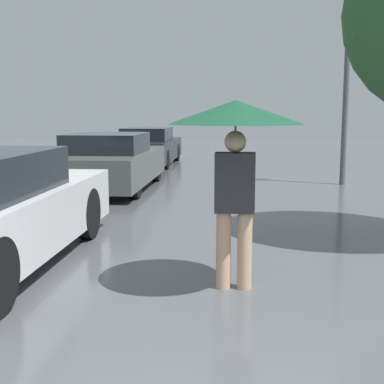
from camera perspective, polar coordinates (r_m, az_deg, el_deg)
name	(u,v)px	position (r m, az deg, el deg)	size (l,w,h in m)	color
pedestrian	(235,130)	(5.01, 4.66, 6.60)	(1.26, 1.26, 1.80)	tan
parked_car_middle	(109,162)	(11.85, -8.82, 3.14)	(1.82, 4.25, 1.22)	#4C514C
parked_car_farthest	(148,147)	(17.08, -4.67, 4.80)	(1.63, 4.38, 1.18)	black
street_lamp	(347,64)	(12.84, 16.22, 12.94)	(0.38, 0.38, 3.96)	#515456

